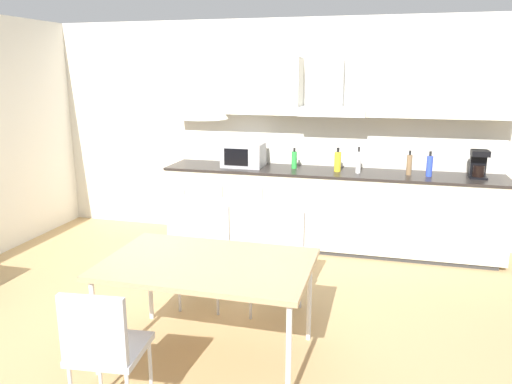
{
  "coord_description": "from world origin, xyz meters",
  "views": [
    {
      "loc": [
        1.37,
        -3.47,
        2.03
      ],
      "look_at": [
        0.29,
        0.63,
        1.0
      ],
      "focal_mm": 35.0,
      "sensor_mm": 36.0,
      "label": 1
    }
  ],
  "objects_px": {
    "bottle_green": "(294,160)",
    "chair_near_left": "(103,344)",
    "microwave": "(243,155)",
    "bottle_yellow": "(338,161)",
    "pendant_lamp": "(203,102)",
    "coffee_maker": "(479,164)",
    "dining_table": "(207,267)",
    "chair_far_right": "(279,252)",
    "chair_far_left": "(206,245)",
    "bottle_blue": "(429,166)",
    "bottle_white": "(358,162)",
    "bottle_brown": "(409,165)"
  },
  "relations": [
    {
      "from": "bottle_blue",
      "to": "bottle_yellow",
      "type": "distance_m",
      "value": 0.99
    },
    {
      "from": "bottle_yellow",
      "to": "chair_far_right",
      "type": "height_order",
      "value": "bottle_yellow"
    },
    {
      "from": "microwave",
      "to": "bottle_green",
      "type": "bearing_deg",
      "value": 3.91
    },
    {
      "from": "bottle_blue",
      "to": "bottle_yellow",
      "type": "bearing_deg",
      "value": 179.08
    },
    {
      "from": "bottle_blue",
      "to": "dining_table",
      "type": "xyz_separation_m",
      "value": [
        -1.63,
        -2.53,
        -0.34
      ]
    },
    {
      "from": "chair_near_left",
      "to": "chair_far_left",
      "type": "bearing_deg",
      "value": 90.45
    },
    {
      "from": "microwave",
      "to": "coffee_maker",
      "type": "height_order",
      "value": "coffee_maker"
    },
    {
      "from": "bottle_blue",
      "to": "dining_table",
      "type": "relative_size",
      "value": 0.19
    },
    {
      "from": "chair_near_left",
      "to": "pendant_lamp",
      "type": "distance_m",
      "value": 1.59
    },
    {
      "from": "microwave",
      "to": "bottle_blue",
      "type": "distance_m",
      "value": 2.11
    },
    {
      "from": "bottle_blue",
      "to": "microwave",
      "type": "bearing_deg",
      "value": 179.22
    },
    {
      "from": "dining_table",
      "to": "chair_far_right",
      "type": "distance_m",
      "value": 0.93
    },
    {
      "from": "dining_table",
      "to": "chair_near_left",
      "type": "xyz_separation_m",
      "value": [
        -0.32,
        -0.85,
        -0.16
      ]
    },
    {
      "from": "coffee_maker",
      "to": "bottle_blue",
      "type": "xyz_separation_m",
      "value": [
        -0.5,
        -0.06,
        -0.03
      ]
    },
    {
      "from": "microwave",
      "to": "coffee_maker",
      "type": "relative_size",
      "value": 1.6
    },
    {
      "from": "bottle_blue",
      "to": "chair_far_left",
      "type": "relative_size",
      "value": 0.31
    },
    {
      "from": "pendant_lamp",
      "to": "coffee_maker",
      "type": "bearing_deg",
      "value": 50.58
    },
    {
      "from": "dining_table",
      "to": "chair_near_left",
      "type": "bearing_deg",
      "value": -110.55
    },
    {
      "from": "chair_far_right",
      "to": "bottle_yellow",
      "type": "bearing_deg",
      "value": 79.81
    },
    {
      "from": "bottle_yellow",
      "to": "dining_table",
      "type": "bearing_deg",
      "value": -104.07
    },
    {
      "from": "microwave",
      "to": "bottle_white",
      "type": "bearing_deg",
      "value": -1.86
    },
    {
      "from": "bottle_green",
      "to": "bottle_white",
      "type": "xyz_separation_m",
      "value": [
        0.74,
        -0.09,
        0.02
      ]
    },
    {
      "from": "microwave",
      "to": "bottle_white",
      "type": "xyz_separation_m",
      "value": [
        1.35,
        -0.04,
        -0.01
      ]
    },
    {
      "from": "coffee_maker",
      "to": "bottle_blue",
      "type": "bearing_deg",
      "value": -173.69
    },
    {
      "from": "bottle_green",
      "to": "chair_far_right",
      "type": "xyz_separation_m",
      "value": [
        0.2,
        -1.75,
        -0.49
      ]
    },
    {
      "from": "bottle_blue",
      "to": "chair_far_right",
      "type": "relative_size",
      "value": 0.31
    },
    {
      "from": "bottle_brown",
      "to": "coffee_maker",
      "type": "bearing_deg",
      "value": 3.13
    },
    {
      "from": "dining_table",
      "to": "pendant_lamp",
      "type": "height_order",
      "value": "pendant_lamp"
    },
    {
      "from": "bottle_brown",
      "to": "microwave",
      "type": "bearing_deg",
      "value": 179.63
    },
    {
      "from": "pendant_lamp",
      "to": "dining_table",
      "type": "bearing_deg",
      "value": 0.0
    },
    {
      "from": "coffee_maker",
      "to": "chair_far_left",
      "type": "xyz_separation_m",
      "value": [
        -2.46,
        -1.74,
        -0.54
      ]
    },
    {
      "from": "bottle_green",
      "to": "chair_far_right",
      "type": "height_order",
      "value": "bottle_green"
    },
    {
      "from": "microwave",
      "to": "bottle_yellow",
      "type": "xyz_separation_m",
      "value": [
        1.12,
        -0.01,
        -0.02
      ]
    },
    {
      "from": "chair_far_right",
      "to": "bottle_blue",
      "type": "bearing_deg",
      "value": 52.42
    },
    {
      "from": "chair_far_left",
      "to": "pendant_lamp",
      "type": "bearing_deg",
      "value": -68.66
    },
    {
      "from": "bottle_blue",
      "to": "chair_far_left",
      "type": "height_order",
      "value": "bottle_blue"
    },
    {
      "from": "coffee_maker",
      "to": "chair_far_right",
      "type": "xyz_separation_m",
      "value": [
        -1.79,
        -1.74,
        -0.54
      ]
    },
    {
      "from": "bottle_white",
      "to": "dining_table",
      "type": "distance_m",
      "value": 2.68
    },
    {
      "from": "bottle_yellow",
      "to": "chair_near_left",
      "type": "relative_size",
      "value": 0.31
    },
    {
      "from": "bottle_green",
      "to": "bottle_yellow",
      "type": "height_order",
      "value": "bottle_yellow"
    },
    {
      "from": "bottle_green",
      "to": "chair_near_left",
      "type": "xyz_separation_m",
      "value": [
        -0.45,
        -3.45,
        -0.49
      ]
    },
    {
      "from": "dining_table",
      "to": "chair_far_right",
      "type": "height_order",
      "value": "chair_far_right"
    },
    {
      "from": "coffee_maker",
      "to": "chair_far_right",
      "type": "relative_size",
      "value": 0.34
    },
    {
      "from": "pendant_lamp",
      "to": "chair_far_right",
      "type": "bearing_deg",
      "value": 68.59
    },
    {
      "from": "bottle_white",
      "to": "chair_near_left",
      "type": "height_order",
      "value": "bottle_white"
    },
    {
      "from": "bottle_white",
      "to": "bottle_brown",
      "type": "distance_m",
      "value": 0.55
    },
    {
      "from": "bottle_green",
      "to": "bottle_yellow",
      "type": "xyz_separation_m",
      "value": [
        0.51,
        -0.05,
        0.01
      ]
    },
    {
      "from": "chair_near_left",
      "to": "bottle_green",
      "type": "bearing_deg",
      "value": 82.62
    },
    {
      "from": "bottle_green",
      "to": "bottle_brown",
      "type": "relative_size",
      "value": 0.89
    },
    {
      "from": "bottle_blue",
      "to": "bottle_yellow",
      "type": "height_order",
      "value": "same"
    }
  ]
}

